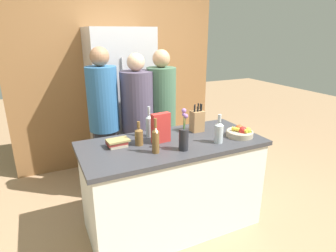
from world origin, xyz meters
The scene contains 17 objects.
ground_plane centered at (0.00, 0.00, 0.00)m, with size 14.00×14.00×0.00m, color #A37F5B.
kitchen_island centered at (0.00, 0.00, 0.44)m, with size 1.66×0.77×0.89m.
back_wall_wood centered at (0.00, 1.74, 1.30)m, with size 2.86×0.12×2.60m.
refrigerator centered at (-0.06, 1.38, 0.94)m, with size 0.79×0.62×1.89m.
fruit_bowl centered at (0.64, -0.15, 0.92)m, with size 0.25×0.25×0.11m.
knife_block centered at (0.35, 0.15, 0.99)m, with size 0.12×0.10×0.28m.
flower_vase centered at (0.00, -0.21, 1.00)m, with size 0.08×0.08×0.36m.
cereal_box centered at (-0.10, 0.03, 1.02)m, with size 0.18×0.08×0.27m.
coffee_mug centered at (0.00, 0.21, 0.94)m, with size 0.09×0.12×0.10m.
book_stack centered at (-0.48, 0.11, 0.92)m, with size 0.20×0.14×0.06m.
bottle_oil centered at (-0.14, 0.22, 1.00)m, with size 0.07×0.07×0.29m.
bottle_vinegar centered at (-0.23, -0.16, 1.00)m, with size 0.06×0.06×0.29m.
bottle_wine centered at (-0.30, 0.06, 0.97)m, with size 0.07×0.07×0.22m.
bottle_water centered at (0.36, -0.20, 0.99)m, with size 0.08×0.08×0.26m.
person_at_sink centered at (-0.43, 0.79, 0.96)m, with size 0.32×0.32×1.69m.
person_in_blue centered at (-0.07, 0.73, 0.91)m, with size 0.36×0.36×1.62m.
person_in_red_tee centered at (0.21, 0.72, 0.93)m, with size 0.33×0.33×1.65m.
Camera 1 is at (-1.05, -2.12, 1.83)m, focal length 30.00 mm.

